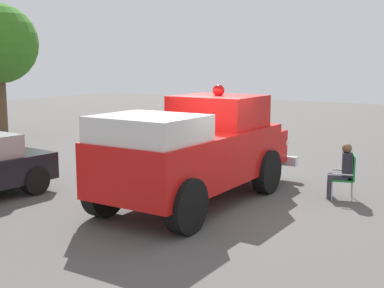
% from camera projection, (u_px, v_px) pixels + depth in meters
% --- Properties ---
extents(ground_plane, '(60.00, 60.00, 0.00)m').
position_uv_depth(ground_plane, '(206.00, 209.00, 10.96)').
color(ground_plane, '#514F4C').
extents(vintage_fire_truck, '(5.97, 2.36, 2.59)m').
position_uv_depth(vintage_fire_truck, '(198.00, 149.00, 11.43)').
color(vintage_fire_truck, black).
rests_on(vintage_fire_truck, ground).
extents(lawn_chair_near_truck, '(0.63, 0.62, 1.02)m').
position_uv_depth(lawn_chair_near_truck, '(348.00, 174.00, 11.70)').
color(lawn_chair_near_truck, '#B7BABF').
rests_on(lawn_chair_near_truck, ground).
extents(spectator_seated, '(0.52, 0.62, 1.29)m').
position_uv_depth(spectator_seated, '(342.00, 169.00, 11.72)').
color(spectator_seated, '#383842').
rests_on(spectator_seated, ground).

